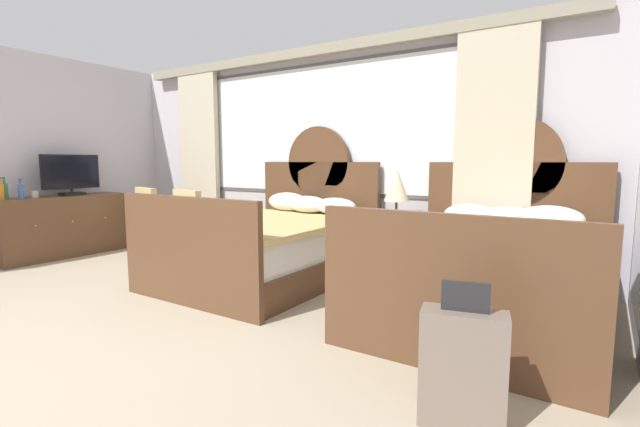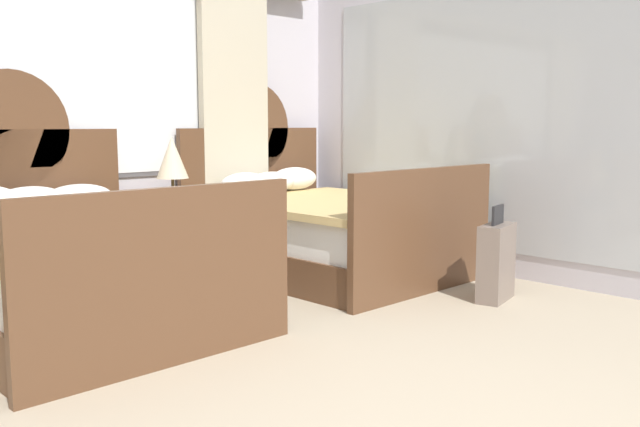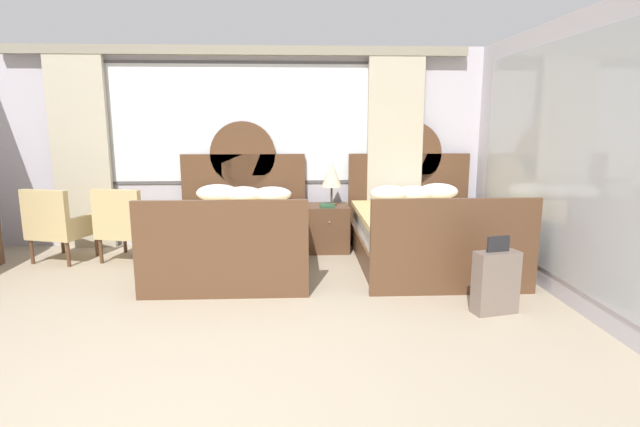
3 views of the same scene
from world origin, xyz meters
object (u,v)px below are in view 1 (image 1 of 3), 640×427
book_on_nightstand (385,224)px  armchair_by_window_left (200,224)px  nightstand_between_beds (391,252)px  table_lamp_on_nightstand (397,185)px  tv_flatscreen (71,175)px  suitcase_on_floor (463,368)px  dresser_minibar (62,226)px  bed_near_mirror (488,273)px  bottle_soda_green (5,190)px  bottle_liquor_amber (1,191)px  cup_on_dresser (35,194)px  bed_near_window (269,244)px  bottle_spirit_blue (21,191)px  armchair_by_window_centre (160,219)px

book_on_nightstand → armchair_by_window_left: 2.52m
nightstand_between_beds → table_lamp_on_nightstand: bearing=23.4°
tv_flatscreen → suitcase_on_floor: (5.59, -1.14, -0.80)m
nightstand_between_beds → book_on_nightstand: size_ratio=2.35×
book_on_nightstand → dresser_minibar: 4.38m
bed_near_mirror → bottle_soda_green: bearing=-167.3°
bottle_liquor_amber → cup_on_dresser: bottle_liquor_amber is taller
bed_near_window → armchair_by_window_left: size_ratio=2.35×
book_on_nightstand → dresser_minibar: bearing=-164.6°
book_on_nightstand → bottle_soda_green: size_ratio=0.97×
suitcase_on_floor → bottle_soda_green: bearing=176.3°
suitcase_on_floor → dresser_minibar: bearing=169.9°
table_lamp_on_nightstand → nightstand_between_beds: bearing=-156.6°
dresser_minibar → tv_flatscreen: 0.70m
bed_near_mirror → table_lamp_on_nightstand: bearing=147.9°
dresser_minibar → bottle_spirit_blue: bearing=-76.5°
bed_near_window → tv_flatscreen: 3.19m
dresser_minibar → suitcase_on_floor: (5.62, -1.00, -0.12)m
bed_near_window → bottle_soda_green: bearing=-158.7°
bed_near_mirror → bottle_spirit_blue: (-5.26, -1.12, 0.53)m
bed_near_mirror → bottle_soda_green: 5.60m
bed_near_window → table_lamp_on_nightstand: size_ratio=3.61×
nightstand_between_beds → armchair_by_window_left: (-2.52, -0.40, 0.16)m
bed_near_mirror → armchair_by_window_left: (-3.66, 0.27, 0.09)m
dresser_minibar → suitcase_on_floor: 5.70m
bottle_liquor_amber → armchair_by_window_centre: (0.81, 1.60, -0.45)m
bed_near_window → suitcase_on_floor: size_ratio=3.01×
cup_on_dresser → bed_near_mirror: bearing=9.5°
bed_near_window → book_on_nightstand: (1.12, 0.56, 0.24)m
bed_near_window → armchair_by_window_centre: bearing=173.0°
armchair_by_window_left → armchair_by_window_centre: same height
table_lamp_on_nightstand → tv_flatscreen: size_ratio=0.78×
bottle_liquor_amber → bottle_spirit_blue: size_ratio=1.11×
bed_near_window → bottle_spirit_blue: bearing=-159.3°
suitcase_on_floor → bottle_spirit_blue: bearing=175.1°
tv_flatscreen → bottle_soda_green: 0.80m
dresser_minibar → bottle_spirit_blue: size_ratio=6.74×
dresser_minibar → bottle_liquor_amber: bearing=-82.7°
bottle_spirit_blue → armchair_by_window_centre: bearing=61.0°
armchair_by_window_centre → tv_flatscreen: bearing=-140.1°
bed_near_mirror → book_on_nightstand: (-1.16, 0.56, 0.24)m
bed_near_window → cup_on_dresser: size_ratio=19.81×
bed_near_window → cup_on_dresser: (-3.12, -0.91, 0.48)m
cup_on_dresser → armchair_by_window_left: 2.14m
book_on_nightstand → armchair_by_window_left: size_ratio=0.28×
dresser_minibar → armchair_by_window_left: 1.93m
book_on_nightstand → bottle_soda_green: 4.65m
table_lamp_on_nightstand → suitcase_on_floor: table_lamp_on_nightstand is taller
bed_near_mirror → book_on_nightstand: bearing=154.3°
nightstand_between_beds → cup_on_dresser: cup_on_dresser is taller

